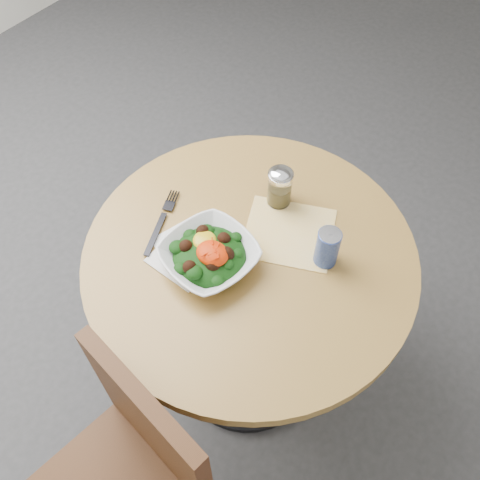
{
  "coord_description": "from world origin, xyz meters",
  "views": [
    {
      "loc": [
        0.47,
        -0.66,
        1.93
      ],
      "look_at": [
        -0.02,
        -0.02,
        0.81
      ],
      "focal_mm": 40.0,
      "sensor_mm": 36.0,
      "label": 1
    }
  ],
  "objects": [
    {
      "name": "cloth_napkin",
      "position": [
        0.05,
        0.12,
        0.75
      ],
      "size": [
        0.31,
        0.3,
        0.0
      ],
      "primitive_type": "cube",
      "rotation": [
        0.0,
        0.0,
        0.42
      ],
      "color": "orange",
      "rests_on": "table"
    },
    {
      "name": "fork",
      "position": [
        -0.26,
        -0.06,
        0.76
      ],
      "size": [
        0.11,
        0.23,
        0.0
      ],
      "color": "black",
      "rests_on": "table"
    },
    {
      "name": "paper_napkins",
      "position": [
        -0.14,
        -0.1,
        0.75
      ],
      "size": [
        0.2,
        0.21,
        0.0
      ],
      "color": "white",
      "rests_on": "table"
    },
    {
      "name": "table",
      "position": [
        0.0,
        0.0,
        0.55
      ],
      "size": [
        0.9,
        0.9,
        0.75
      ],
      "color": "black",
      "rests_on": "ground"
    },
    {
      "name": "ground",
      "position": [
        0.0,
        0.0,
        0.0
      ],
      "size": [
        6.0,
        6.0,
        0.0
      ],
      "primitive_type": "plane",
      "color": "#313134",
      "rests_on": "ground"
    },
    {
      "name": "spice_shaker",
      "position": [
        -0.04,
        0.19,
        0.81
      ],
      "size": [
        0.07,
        0.07,
        0.13
      ],
      "color": "silver",
      "rests_on": "table"
    },
    {
      "name": "chair",
      "position": [
        0.06,
        -0.58,
        0.49
      ],
      "size": [
        0.44,
        0.44,
        0.88
      ],
      "color": "#4D2815",
      "rests_on": "ground"
    },
    {
      "name": "beverage_can",
      "position": [
        0.17,
        0.1,
        0.81
      ],
      "size": [
        0.06,
        0.06,
        0.12
      ],
      "color": "navy",
      "rests_on": "table"
    },
    {
      "name": "salad_bowl",
      "position": [
        -0.07,
        -0.09,
        0.78
      ],
      "size": [
        0.28,
        0.28,
        0.09
      ],
      "color": "silver",
      "rests_on": "table"
    }
  ]
}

